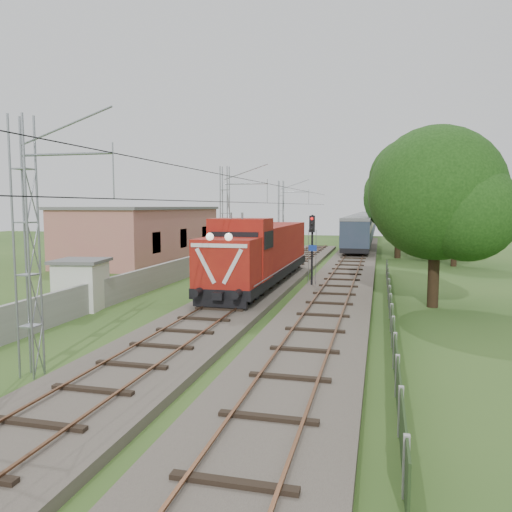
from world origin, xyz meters
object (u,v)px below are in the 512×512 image
(signal_post, at_px, (312,238))
(relay_hut, at_px, (81,284))
(coach_rake, at_px, (365,223))
(locomotive, at_px, (261,252))

(signal_post, distance_m, relay_hut, 14.02)
(coach_rake, relative_size, signal_post, 14.06)
(signal_post, relative_size, relay_hut, 1.66)
(coach_rake, xyz_separation_m, signal_post, (-1.71, -51.79, 0.77))
(signal_post, xyz_separation_m, relay_hut, (-10.69, -8.86, -1.96))
(locomotive, relative_size, coach_rake, 0.27)
(signal_post, bearing_deg, relay_hut, -140.34)
(coach_rake, bearing_deg, locomotive, -95.52)
(locomotive, height_order, relay_hut, locomotive)
(coach_rake, relative_size, relay_hut, 23.41)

